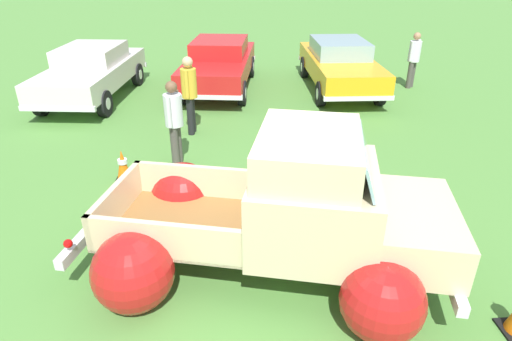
# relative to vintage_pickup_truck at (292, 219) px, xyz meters

# --- Properties ---
(ground_plane) EXTENTS (80.00, 80.00, 0.00)m
(ground_plane) POSITION_rel_vintage_pickup_truck_xyz_m (-0.38, 0.09, -0.76)
(ground_plane) COLOR #548C3D
(vintage_pickup_truck) EXTENTS (4.93, 3.55, 1.96)m
(vintage_pickup_truck) POSITION_rel_vintage_pickup_truck_xyz_m (0.00, 0.00, 0.00)
(vintage_pickup_truck) COLOR black
(vintage_pickup_truck) RESTS_ON ground
(show_car_0) EXTENTS (2.30, 4.69, 1.43)m
(show_car_0) POSITION_rel_vintage_pickup_truck_xyz_m (-4.48, 7.72, 0.03)
(show_car_0) COLOR black
(show_car_0) RESTS_ON ground
(show_car_1) EXTENTS (2.42, 4.84, 1.43)m
(show_car_1) POSITION_rel_vintage_pickup_truck_xyz_m (-0.95, 8.44, 0.03)
(show_car_1) COLOR black
(show_car_1) RESTS_ON ground
(show_car_2) EXTENTS (1.88, 4.74, 1.43)m
(show_car_2) POSITION_rel_vintage_pickup_truck_xyz_m (2.58, 8.13, 0.03)
(show_car_2) COLOR black
(show_car_2) RESTS_ON ground
(spectator_0) EXTENTS (0.38, 0.54, 1.74)m
(spectator_0) POSITION_rel_vintage_pickup_truck_xyz_m (-1.58, 4.87, 0.24)
(spectator_0) COLOR black
(spectator_0) RESTS_ON ground
(spectator_1) EXTENTS (0.42, 0.54, 1.65)m
(spectator_1) POSITION_rel_vintage_pickup_truck_xyz_m (-1.77, 3.26, 0.18)
(spectator_1) COLOR #4C4742
(spectator_1) RESTS_ON ground
(spectator_2) EXTENTS (0.48, 0.48, 1.63)m
(spectator_2) POSITION_rel_vintage_pickup_truck_xyz_m (4.83, 8.17, 0.17)
(spectator_2) COLOR #4C4742
(spectator_2) RESTS_ON ground
(lane_cone_1) EXTENTS (0.36, 0.36, 0.63)m
(lane_cone_1) POSITION_rel_vintage_pickup_truck_xyz_m (-2.65, 2.55, -0.45)
(lane_cone_1) COLOR black
(lane_cone_1) RESTS_ON ground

